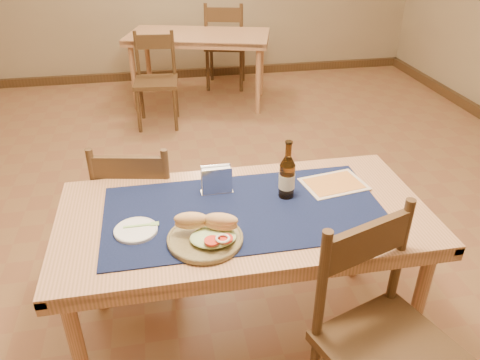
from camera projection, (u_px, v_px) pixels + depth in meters
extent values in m
cube|color=brown|center=(220.00, 240.00, 3.09)|extent=(6.00, 7.00, 0.02)
cylinder|color=#B37A54|center=(80.00, 358.00, 1.84)|extent=(0.06, 0.06, 0.71)
cylinder|color=#B37A54|center=(417.00, 308.00, 2.07)|extent=(0.06, 0.06, 0.71)
cylinder|color=#B37A54|center=(93.00, 256.00, 2.38)|extent=(0.06, 0.06, 0.71)
cylinder|color=#B37A54|center=(359.00, 225.00, 2.61)|extent=(0.06, 0.06, 0.71)
cube|color=#B37A54|center=(244.00, 215.00, 2.04)|extent=(1.60, 0.80, 0.04)
cube|color=#10173B|center=(244.00, 211.00, 2.03)|extent=(1.20, 0.60, 0.01)
cube|color=#3F2A16|center=(180.00, 74.00, 6.01)|extent=(6.00, 0.06, 0.10)
cylinder|color=#B37A54|center=(134.00, 77.00, 4.91)|extent=(0.06, 0.06, 0.71)
cylinder|color=#B37A54|center=(258.00, 81.00, 4.80)|extent=(0.06, 0.06, 0.71)
cylinder|color=#B37A54|center=(148.00, 62.00, 5.40)|extent=(0.06, 0.06, 0.71)
cylinder|color=#B37A54|center=(261.00, 65.00, 5.30)|extent=(0.06, 0.06, 0.71)
cube|color=#B37A54|center=(198.00, 36.00, 4.91)|extent=(1.62, 1.11, 0.04)
cylinder|color=#3F2A16|center=(182.00, 222.00, 2.86)|extent=(0.04, 0.04, 0.45)
cylinder|color=#3F2A16|center=(124.00, 222.00, 2.87)|extent=(0.04, 0.04, 0.45)
cylinder|color=#3F2A16|center=(174.00, 260.00, 2.55)|extent=(0.04, 0.04, 0.45)
cylinder|color=#3F2A16|center=(109.00, 260.00, 2.56)|extent=(0.04, 0.04, 0.45)
cube|color=#3F2A16|center=(144.00, 208.00, 2.60)|extent=(0.49, 0.49, 0.04)
cube|color=#3F2A16|center=(129.00, 170.00, 2.26)|extent=(0.36, 0.10, 0.14)
cylinder|color=#3F2A16|center=(167.00, 191.00, 2.32)|extent=(0.04, 0.04, 0.46)
cylinder|color=#3F2A16|center=(96.00, 190.00, 2.32)|extent=(0.04, 0.04, 0.46)
cylinder|color=#3F2A16|center=(383.00, 341.00, 2.06)|extent=(0.04, 0.04, 0.48)
cube|color=#3F2A16|center=(392.00, 353.00, 1.71)|extent=(0.57, 0.57, 0.04)
cube|color=#3F2A16|center=(367.00, 242.00, 1.67)|extent=(0.37, 0.16, 0.15)
cylinder|color=#3F2A16|center=(322.00, 287.00, 1.65)|extent=(0.04, 0.04, 0.49)
cylinder|color=#3F2A16|center=(400.00, 253.00, 1.82)|extent=(0.04, 0.04, 0.49)
cylinder|color=#3F2A16|center=(138.00, 111.00, 4.45)|extent=(0.03, 0.03, 0.44)
cylinder|color=#3F2A16|center=(175.00, 109.00, 4.48)|extent=(0.03, 0.03, 0.44)
cylinder|color=#3F2A16|center=(142.00, 98.00, 4.75)|extent=(0.03, 0.03, 0.44)
cylinder|color=#3F2A16|center=(176.00, 97.00, 4.78)|extent=(0.03, 0.03, 0.44)
cube|color=#3F2A16|center=(156.00, 82.00, 4.51)|extent=(0.44, 0.44, 0.04)
cube|color=#3F2A16|center=(154.00, 42.00, 4.50)|extent=(0.35, 0.06, 0.14)
cylinder|color=#3F2A16|center=(137.00, 54.00, 4.54)|extent=(0.03, 0.03, 0.45)
cylinder|color=#3F2A16|center=(173.00, 53.00, 4.57)|extent=(0.03, 0.03, 0.45)
cylinder|color=#3F2A16|center=(243.00, 61.00, 5.79)|extent=(0.04, 0.04, 0.49)
cylinder|color=#3F2A16|center=(212.00, 61.00, 5.81)|extent=(0.04, 0.04, 0.49)
cylinder|color=#3F2A16|center=(241.00, 71.00, 5.45)|extent=(0.04, 0.04, 0.49)
cylinder|color=#3F2A16|center=(208.00, 70.00, 5.47)|extent=(0.04, 0.04, 0.49)
cube|color=#3F2A16|center=(226.00, 45.00, 5.51)|extent=(0.56, 0.56, 0.04)
cube|color=#3F2A16|center=(223.00, 15.00, 5.14)|extent=(0.39, 0.13, 0.15)
cylinder|color=#3F2A16|center=(241.00, 27.00, 5.19)|extent=(0.04, 0.04, 0.50)
cylinder|color=#3F2A16|center=(206.00, 27.00, 5.22)|extent=(0.04, 0.04, 0.50)
cylinder|color=brown|center=(205.00, 239.00, 1.83)|extent=(0.30, 0.30, 0.02)
torus|color=brown|center=(205.00, 238.00, 1.83)|extent=(0.30, 0.30, 0.01)
ellipsoid|color=beige|center=(213.00, 237.00, 1.80)|extent=(0.18, 0.15, 0.03)
ellipsoid|color=tan|center=(191.00, 221.00, 1.82)|extent=(0.14, 0.07, 0.07)
ellipsoid|color=tan|center=(221.00, 222.00, 1.81)|extent=(0.14, 0.09, 0.07)
cylinder|color=red|center=(212.00, 241.00, 1.75)|extent=(0.06, 0.06, 0.01)
cylinder|color=red|center=(226.00, 239.00, 1.76)|extent=(0.06, 0.06, 0.01)
torus|color=silver|center=(223.00, 238.00, 1.75)|extent=(0.06, 0.06, 0.01)
cylinder|color=silver|center=(136.00, 230.00, 1.89)|extent=(0.18, 0.18, 0.01)
torus|color=silver|center=(136.00, 229.00, 1.89)|extent=(0.18, 0.18, 0.01)
cube|color=#8BC26A|center=(137.00, 226.00, 1.90)|extent=(0.11, 0.01, 0.00)
cube|color=#8BC26A|center=(155.00, 224.00, 1.91)|extent=(0.03, 0.02, 0.00)
cylinder|color=#452A0C|center=(287.00, 181.00, 2.09)|extent=(0.07, 0.07, 0.16)
cone|color=#452A0C|center=(288.00, 161.00, 2.03)|extent=(0.07, 0.07, 0.04)
cylinder|color=#452A0C|center=(289.00, 150.00, 2.01)|extent=(0.03, 0.03, 0.06)
cylinder|color=#452A0C|center=(289.00, 142.00, 1.99)|extent=(0.03, 0.03, 0.01)
cylinder|color=beige|center=(287.00, 181.00, 2.09)|extent=(0.07, 0.07, 0.07)
cube|color=silver|center=(217.00, 191.00, 2.15)|extent=(0.15, 0.05, 0.00)
cube|color=silver|center=(217.00, 182.00, 2.10)|extent=(0.14, 0.01, 0.13)
cube|color=silver|center=(216.00, 177.00, 2.14)|extent=(0.14, 0.01, 0.13)
cube|color=white|center=(217.00, 180.00, 2.12)|extent=(0.13, 0.04, 0.12)
cube|color=#3D8BC4|center=(217.00, 180.00, 2.10)|extent=(0.09, 0.00, 0.04)
cube|color=beige|center=(334.00, 184.00, 2.21)|extent=(0.32, 0.25, 0.00)
cube|color=#BF7431|center=(334.00, 183.00, 2.21)|extent=(0.27, 0.21, 0.00)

